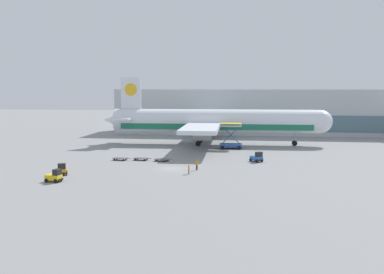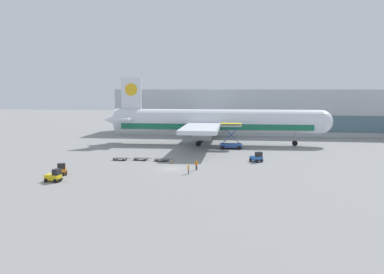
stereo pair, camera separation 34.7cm
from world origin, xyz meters
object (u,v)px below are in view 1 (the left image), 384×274
scissor_lift_loader (231,139)px  baggage_tug_foreground (257,157)px  baggage_dolly_third (162,159)px  baggage_tug_mid (62,170)px  traffic_cone_near (171,162)px  ground_crew_near (197,164)px  airplane_main (213,122)px  ground_crew_far (189,168)px  baggage_dolly_second (141,158)px  baggage_tug_far (55,176)px  baggage_dolly_lead (120,158)px

scissor_lift_loader → baggage_tug_foreground: (5.71, -17.79, -1.39)m
baggage_dolly_third → baggage_tug_foreground: bearing=12.6°
scissor_lift_loader → baggage_dolly_third: (-12.85, -19.49, -1.88)m
baggage_tug_mid → traffic_cone_near: size_ratio=3.97×
scissor_lift_loader → ground_crew_near: bearing=-101.2°
airplane_main → baggage_tug_foreground: size_ratio=21.23×
airplane_main → traffic_cone_near: size_ratio=82.91×
ground_crew_far → baggage_tug_mid: bearing=-91.0°
scissor_lift_loader → baggage_tug_foreground: 18.74m
scissor_lift_loader → baggage_dolly_second: size_ratio=1.61×
scissor_lift_loader → baggage_tug_far: (-25.54, -39.88, -1.39)m
baggage_tug_mid → baggage_dolly_lead: (5.35, 15.33, -0.49)m
baggage_dolly_lead → ground_crew_near: (16.33, -8.36, 0.70)m
baggage_tug_foreground → baggage_tug_far: (-31.25, -22.09, 0.00)m
traffic_cone_near → baggage_dolly_second: bearing=157.1°
airplane_main → ground_crew_near: size_ratio=31.66×
baggage_tug_foreground → baggage_dolly_second: size_ratio=0.73×
airplane_main → ground_crew_near: bearing=-91.2°
baggage_dolly_second → ground_crew_far: 16.85m
scissor_lift_loader → traffic_cone_near: size_ratio=8.66×
baggage_dolly_lead → baggage_dolly_third: bearing=6.5°
baggage_tug_foreground → ground_crew_far: size_ratio=1.63×
baggage_tug_foreground → baggage_tug_far: same height
baggage_tug_foreground → baggage_dolly_third: baggage_tug_foreground is taller
baggage_dolly_lead → airplane_main: bearing=65.4°
baggage_dolly_second → ground_crew_near: 15.11m
baggage_dolly_lead → baggage_dolly_third: same height
baggage_tug_mid → baggage_tug_far: 5.31m
baggage_dolly_lead → ground_crew_near: size_ratio=2.06×
airplane_main → baggage_dolly_second: bearing=-116.5°
baggage_tug_far → baggage_dolly_lead: 20.95m
baggage_tug_foreground → ground_crew_near: size_ratio=1.49×
scissor_lift_loader → baggage_tug_far: size_ratio=2.30×
baggage_tug_mid → ground_crew_near: size_ratio=1.52×
ground_crew_far → scissor_lift_loader: bearing=159.2°
baggage_dolly_third → airplane_main: bearing=80.6°
baggage_tug_mid → ground_crew_near: bearing=85.9°
baggage_dolly_third → ground_crew_far: bearing=-52.3°
baggage_tug_mid → baggage_dolly_lead: bearing=138.8°
baggage_tug_far → baggage_dolly_second: size_ratio=0.70×
airplane_main → baggage_dolly_lead: bearing=-123.0°
baggage_tug_far → scissor_lift_loader: bearing=66.2°
airplane_main → traffic_cone_near: bearing=-102.2°
baggage_dolly_lead → baggage_dolly_second: 4.14m
baggage_tug_mid → baggage_tug_far: (1.12, -5.19, 0.00)m
baggage_tug_mid → ground_crew_far: bearing=77.2°
scissor_lift_loader → baggage_dolly_second: 25.59m
baggage_dolly_third → baggage_tug_far: bearing=-114.5°
ground_crew_near → ground_crew_far: 3.75m
scissor_lift_loader → ground_crew_near: scissor_lift_loader is taller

